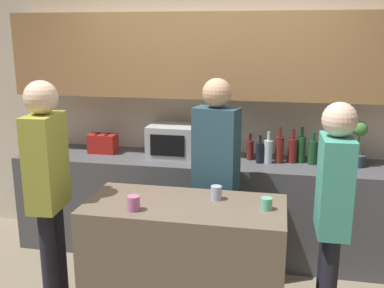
# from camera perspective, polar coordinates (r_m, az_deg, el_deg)

# --- Properties ---
(back_wall) EXTENTS (6.40, 0.40, 2.70)m
(back_wall) POSITION_cam_1_polar(r_m,az_deg,el_deg) (4.22, 2.92, 7.32)
(back_wall) COLOR beige
(back_wall) RESTS_ON ground_plane
(back_counter) EXTENTS (3.60, 0.62, 0.90)m
(back_counter) POSITION_cam_1_polar(r_m,az_deg,el_deg) (4.23, 2.20, -7.88)
(back_counter) COLOR #4C4C51
(back_counter) RESTS_ON ground_plane
(kitchen_island) EXTENTS (1.34, 0.63, 0.91)m
(kitchen_island) POSITION_cam_1_polar(r_m,az_deg,el_deg) (3.22, -0.90, -15.13)
(kitchen_island) COLOR brown
(kitchen_island) RESTS_ON ground_plane
(microwave) EXTENTS (0.52, 0.39, 0.30)m
(microwave) POSITION_cam_1_polar(r_m,az_deg,el_deg) (4.15, -1.84, 0.40)
(microwave) COLOR #B7BABC
(microwave) RESTS_ON back_counter
(toaster) EXTENTS (0.26, 0.16, 0.18)m
(toaster) POSITION_cam_1_polar(r_m,az_deg,el_deg) (4.39, -11.24, 0.08)
(toaster) COLOR #B21E19
(toaster) RESTS_ON back_counter
(potted_plant) EXTENTS (0.14, 0.14, 0.40)m
(potted_plant) POSITION_cam_1_polar(r_m,az_deg,el_deg) (4.09, 20.41, 0.01)
(potted_plant) COLOR #333D4C
(potted_plant) RESTS_ON back_counter
(bottle_0) EXTENTS (0.06, 0.06, 0.24)m
(bottle_0) POSITION_cam_1_polar(r_m,az_deg,el_deg) (4.10, 7.38, -0.72)
(bottle_0) COLOR maroon
(bottle_0) RESTS_ON back_counter
(bottle_1) EXTENTS (0.07, 0.07, 0.25)m
(bottle_1) POSITION_cam_1_polar(r_m,az_deg,el_deg) (4.01, 8.62, -1.05)
(bottle_1) COLOR black
(bottle_1) RESTS_ON back_counter
(bottle_2) EXTENTS (0.08, 0.08, 0.28)m
(bottle_2) POSITION_cam_1_polar(r_m,az_deg,el_deg) (4.01, 9.65, -0.89)
(bottle_2) COLOR silver
(bottle_2) RESTS_ON back_counter
(bottle_3) EXTENTS (0.07, 0.07, 0.33)m
(bottle_3) POSITION_cam_1_polar(r_m,az_deg,el_deg) (4.03, 11.03, -0.63)
(bottle_3) COLOR maroon
(bottle_3) RESTS_ON back_counter
(bottle_4) EXTENTS (0.08, 0.08, 0.30)m
(bottle_4) POSITION_cam_1_polar(r_m,az_deg,el_deg) (4.06, 12.64, -0.75)
(bottle_4) COLOR maroon
(bottle_4) RESTS_ON back_counter
(bottle_5) EXTENTS (0.07, 0.07, 0.32)m
(bottle_5) POSITION_cam_1_polar(r_m,az_deg,el_deg) (4.08, 13.72, -0.62)
(bottle_5) COLOR #194723
(bottle_5) RESTS_ON back_counter
(bottle_6) EXTENTS (0.08, 0.08, 0.29)m
(bottle_6) POSITION_cam_1_polar(r_m,az_deg,el_deg) (4.06, 15.08, -0.97)
(bottle_6) COLOR #194723
(bottle_6) RESTS_ON back_counter
(cup_0) EXTENTS (0.08, 0.08, 0.08)m
(cup_0) POSITION_cam_1_polar(r_m,az_deg,el_deg) (2.96, 9.43, -7.49)
(cup_0) COLOR #5FB794
(cup_0) RESTS_ON kitchen_island
(cup_1) EXTENTS (0.08, 0.08, 0.10)m
(cup_1) POSITION_cam_1_polar(r_m,az_deg,el_deg) (3.09, 3.11, -6.20)
(cup_1) COLOR #A0A6CB
(cup_1) RESTS_ON kitchen_island
(cup_2) EXTENTS (0.08, 0.08, 0.10)m
(cup_2) POSITION_cam_1_polar(r_m,az_deg,el_deg) (2.92, -7.43, -7.47)
(cup_2) COLOR #BB6197
(cup_2) RESTS_ON kitchen_island
(person_left) EXTENTS (0.21, 0.34, 1.62)m
(person_left) POSITION_cam_1_polar(r_m,az_deg,el_deg) (2.99, 17.43, -7.50)
(person_left) COLOR black
(person_left) RESTS_ON ground_plane
(person_center) EXTENTS (0.37, 0.26, 1.70)m
(person_center) POSITION_cam_1_polar(r_m,az_deg,el_deg) (3.51, 3.06, -2.80)
(person_center) COLOR black
(person_center) RESTS_ON ground_plane
(person_right) EXTENTS (0.23, 0.35, 1.72)m
(person_right) POSITION_cam_1_polar(r_m,az_deg,el_deg) (3.26, -17.86, -4.48)
(person_right) COLOR black
(person_right) RESTS_ON ground_plane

